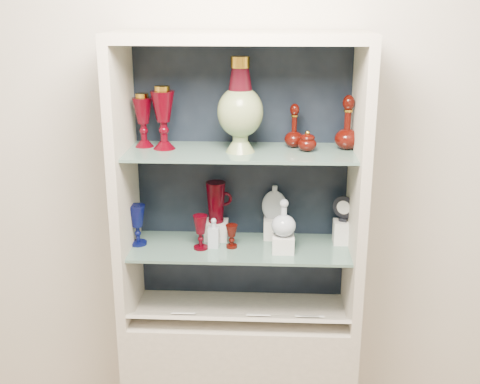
{
  "coord_description": "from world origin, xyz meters",
  "views": [
    {
      "loc": [
        0.11,
        -0.82,
        2.05
      ],
      "look_at": [
        0.0,
        1.53,
        1.3
      ],
      "focal_mm": 45.0,
      "sensor_mm": 36.0,
      "label": 1
    }
  ],
  "objects_px": {
    "lidded_bowl": "(307,141)",
    "clear_square_bottle": "(214,233)",
    "pedestal_lamp_left": "(163,118)",
    "enamel_urn": "(240,105)",
    "pedestal_lamp_right": "(143,120)",
    "flat_flask": "(275,202)",
    "ruby_decanter_a": "(294,123)",
    "ruby_goblet_tall": "(200,232)",
    "ruby_pitcher": "(216,202)",
    "ruby_goblet_small": "(232,236)",
    "ruby_decanter_b": "(348,121)",
    "cameo_medallion": "(344,208)",
    "cobalt_goblet": "(137,225)",
    "clear_round_decanter": "(284,219)"
  },
  "relations": [
    {
      "from": "flat_flask",
      "to": "clear_round_decanter",
      "type": "height_order",
      "value": "flat_flask"
    },
    {
      "from": "enamel_urn",
      "to": "cameo_medallion",
      "type": "relative_size",
      "value": 3.25
    },
    {
      "from": "ruby_pitcher",
      "to": "pedestal_lamp_right",
      "type": "bearing_deg",
      "value": 161.8
    },
    {
      "from": "cobalt_goblet",
      "to": "ruby_decanter_b",
      "type": "bearing_deg",
      "value": 3.05
    },
    {
      "from": "pedestal_lamp_left",
      "to": "ruby_decanter_a",
      "type": "height_order",
      "value": "pedestal_lamp_left"
    },
    {
      "from": "ruby_decanter_b",
      "to": "ruby_goblet_tall",
      "type": "distance_m",
      "value": 0.76
    },
    {
      "from": "ruby_decanter_b",
      "to": "cameo_medallion",
      "type": "relative_size",
      "value": 2.03
    },
    {
      "from": "pedestal_lamp_left",
      "to": "cameo_medallion",
      "type": "height_order",
      "value": "pedestal_lamp_left"
    },
    {
      "from": "ruby_goblet_small",
      "to": "cameo_medallion",
      "type": "relative_size",
      "value": 0.87
    },
    {
      "from": "ruby_decanter_a",
      "to": "ruby_goblet_tall",
      "type": "height_order",
      "value": "ruby_decanter_a"
    },
    {
      "from": "pedestal_lamp_left",
      "to": "enamel_urn",
      "type": "xyz_separation_m",
      "value": [
        0.31,
        -0.04,
        0.06
      ]
    },
    {
      "from": "ruby_goblet_tall",
      "to": "flat_flask",
      "type": "height_order",
      "value": "flat_flask"
    },
    {
      "from": "enamel_urn",
      "to": "ruby_pitcher",
      "type": "bearing_deg",
      "value": 138.09
    },
    {
      "from": "ruby_decanter_a",
      "to": "cobalt_goblet",
      "type": "relative_size",
      "value": 1.15
    },
    {
      "from": "cobalt_goblet",
      "to": "ruby_goblet_tall",
      "type": "relative_size",
      "value": 1.19
    },
    {
      "from": "ruby_goblet_small",
      "to": "ruby_decanter_b",
      "type": "bearing_deg",
      "value": 7.45
    },
    {
      "from": "pedestal_lamp_right",
      "to": "flat_flask",
      "type": "height_order",
      "value": "pedestal_lamp_right"
    },
    {
      "from": "enamel_urn",
      "to": "ruby_decanter_b",
      "type": "relative_size",
      "value": 1.6
    },
    {
      "from": "pedestal_lamp_right",
      "to": "ruby_decanter_a",
      "type": "distance_m",
      "value": 0.62
    },
    {
      "from": "lidded_bowl",
      "to": "clear_square_bottle",
      "type": "height_order",
      "value": "lidded_bowl"
    },
    {
      "from": "ruby_decanter_b",
      "to": "flat_flask",
      "type": "xyz_separation_m",
      "value": [
        -0.29,
        0.06,
        -0.37
      ]
    },
    {
      "from": "pedestal_lamp_left",
      "to": "ruby_goblet_tall",
      "type": "height_order",
      "value": "pedestal_lamp_left"
    },
    {
      "from": "cobalt_goblet",
      "to": "clear_round_decanter",
      "type": "xyz_separation_m",
      "value": [
        0.62,
        -0.05,
        0.06
      ]
    },
    {
      "from": "ruby_goblet_tall",
      "to": "flat_flask",
      "type": "xyz_separation_m",
      "value": [
        0.31,
        0.14,
        0.09
      ]
    },
    {
      "from": "pedestal_lamp_left",
      "to": "pedestal_lamp_right",
      "type": "relative_size",
      "value": 1.16
    },
    {
      "from": "pedestal_lamp_left",
      "to": "cobalt_goblet",
      "type": "relative_size",
      "value": 1.45
    },
    {
      "from": "pedestal_lamp_left",
      "to": "ruby_decanter_b",
      "type": "bearing_deg",
      "value": 2.16
    },
    {
      "from": "pedestal_lamp_left",
      "to": "cobalt_goblet",
      "type": "distance_m",
      "value": 0.48
    },
    {
      "from": "ruby_goblet_small",
      "to": "ruby_pitcher",
      "type": "bearing_deg",
      "value": 127.28
    },
    {
      "from": "lidded_bowl",
      "to": "flat_flask",
      "type": "bearing_deg",
      "value": 141.03
    },
    {
      "from": "pedestal_lamp_right",
      "to": "ruby_decanter_a",
      "type": "bearing_deg",
      "value": 1.55
    },
    {
      "from": "enamel_urn",
      "to": "flat_flask",
      "type": "bearing_deg",
      "value": 40.71
    },
    {
      "from": "pedestal_lamp_right",
      "to": "cobalt_goblet",
      "type": "xyz_separation_m",
      "value": [
        -0.04,
        -0.05,
        -0.44
      ]
    },
    {
      "from": "ruby_decanter_a",
      "to": "ruby_decanter_b",
      "type": "height_order",
      "value": "ruby_decanter_b"
    },
    {
      "from": "pedestal_lamp_left",
      "to": "lidded_bowl",
      "type": "xyz_separation_m",
      "value": [
        0.58,
        -0.01,
        -0.09
      ]
    },
    {
      "from": "pedestal_lamp_left",
      "to": "ruby_goblet_small",
      "type": "height_order",
      "value": "pedestal_lamp_left"
    },
    {
      "from": "ruby_decanter_a",
      "to": "flat_flask",
      "type": "distance_m",
      "value": 0.36
    },
    {
      "from": "ruby_decanter_a",
      "to": "cameo_medallion",
      "type": "height_order",
      "value": "ruby_decanter_a"
    },
    {
      "from": "ruby_decanter_b",
      "to": "ruby_pitcher",
      "type": "xyz_separation_m",
      "value": [
        -0.54,
        0.04,
        -0.37
      ]
    },
    {
      "from": "pedestal_lamp_left",
      "to": "ruby_decanter_a",
      "type": "xyz_separation_m",
      "value": [
        0.53,
        0.05,
        -0.03
      ]
    },
    {
      "from": "ruby_decanter_a",
      "to": "lidded_bowl",
      "type": "xyz_separation_m",
      "value": [
        0.05,
        -0.07,
        -0.06
      ]
    },
    {
      "from": "ruby_decanter_a",
      "to": "lidded_bowl",
      "type": "height_order",
      "value": "ruby_decanter_a"
    },
    {
      "from": "pedestal_lamp_right",
      "to": "ruby_decanter_b",
      "type": "distance_m",
      "value": 0.84
    },
    {
      "from": "enamel_urn",
      "to": "ruby_decanter_b",
      "type": "xyz_separation_m",
      "value": [
        0.43,
        0.06,
        -0.07
      ]
    },
    {
      "from": "clear_round_decanter",
      "to": "ruby_goblet_small",
      "type": "bearing_deg",
      "value": 171.49
    },
    {
      "from": "ruby_goblet_tall",
      "to": "ruby_pitcher",
      "type": "distance_m",
      "value": 0.16
    },
    {
      "from": "cobalt_goblet",
      "to": "ruby_decanter_a",
      "type": "bearing_deg",
      "value": 6.13
    },
    {
      "from": "ruby_decanter_a",
      "to": "ruby_pitcher",
      "type": "xyz_separation_m",
      "value": [
        -0.33,
        0.01,
        -0.35
      ]
    },
    {
      "from": "pedestal_lamp_right",
      "to": "cobalt_goblet",
      "type": "height_order",
      "value": "pedestal_lamp_right"
    },
    {
      "from": "pedestal_lamp_right",
      "to": "ruby_goblet_tall",
      "type": "xyz_separation_m",
      "value": [
        0.24,
        -0.09,
        -0.46
      ]
    }
  ]
}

